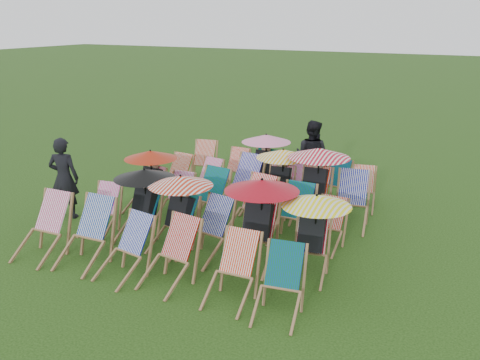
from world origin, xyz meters
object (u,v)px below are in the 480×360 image
at_px(deckchair_29, 362,189).
at_px(person_left, 64,178).
at_px(person_rear, 312,156).
at_px(deckchair_0, 42,227).
at_px(deckchair_5, 279,285).

distance_m(deckchair_29, person_left, 5.85).
distance_m(person_left, person_rear, 5.19).
bearing_deg(deckchair_29, deckchair_0, -142.02).
bearing_deg(person_rear, deckchair_5, 112.38).
height_order(person_left, person_rear, person_rear).
xyz_separation_m(deckchair_0, person_left, (-0.96, 1.48, 0.29)).
bearing_deg(deckchair_0, deckchair_5, -0.56).
bearing_deg(deckchair_5, deckchair_29, 83.48).
height_order(deckchair_5, person_left, person_left).
xyz_separation_m(deckchair_5, person_rear, (-1.45, 5.11, 0.35)).
xyz_separation_m(deckchair_5, deckchair_29, (-0.14, 4.52, -0.04)).
height_order(deckchair_0, person_rear, person_rear).
height_order(deckchair_0, deckchair_29, deckchair_0).
distance_m(deckchair_0, deckchair_5, 4.11).
distance_m(deckchair_5, person_rear, 5.33).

